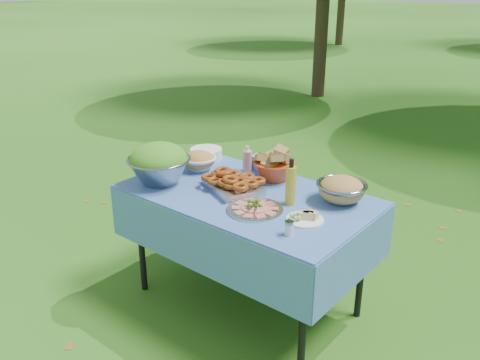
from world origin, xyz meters
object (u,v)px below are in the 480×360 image
(picnic_table, at_px, (247,250))
(plate_stack, at_px, (206,153))
(bread_bowl, at_px, (274,166))
(pasta_bowl_steel, at_px, (342,189))
(oil_bottle, at_px, (291,182))
(charcuterie_platter, at_px, (255,204))
(salad_bowl, at_px, (159,163))

(picnic_table, distance_m, plate_stack, 0.80)
(picnic_table, distance_m, bread_bowl, 0.55)
(bread_bowl, bearing_deg, pasta_bowl_steel, -3.99)
(plate_stack, bearing_deg, bread_bowl, -1.64)
(pasta_bowl_steel, bearing_deg, oil_bottle, -133.70)
(picnic_table, height_order, plate_stack, plate_stack)
(picnic_table, height_order, bread_bowl, bread_bowl)
(picnic_table, xyz_separation_m, bread_bowl, (-0.01, 0.29, 0.47))
(picnic_table, relative_size, bread_bowl, 5.46)
(charcuterie_platter, xyz_separation_m, oil_bottle, (0.10, 0.19, 0.10))
(plate_stack, height_order, pasta_bowl_steel, pasta_bowl_steel)
(salad_bowl, relative_size, bread_bowl, 1.45)
(picnic_table, xyz_separation_m, pasta_bowl_steel, (0.48, 0.25, 0.46))
(bread_bowl, relative_size, charcuterie_platter, 0.86)
(salad_bowl, xyz_separation_m, bread_bowl, (0.52, 0.49, -0.04))
(salad_bowl, height_order, charcuterie_platter, salad_bowl)
(picnic_table, xyz_separation_m, charcuterie_platter, (0.18, -0.15, 0.42))
(pasta_bowl_steel, bearing_deg, salad_bowl, -155.47)
(bread_bowl, relative_size, pasta_bowl_steel, 0.95)
(salad_bowl, height_order, pasta_bowl_steel, salad_bowl)
(salad_bowl, height_order, oil_bottle, oil_bottle)
(oil_bottle, bearing_deg, plate_stack, 163.40)
(plate_stack, height_order, charcuterie_platter, plate_stack)
(bread_bowl, relative_size, oil_bottle, 1.00)
(salad_bowl, xyz_separation_m, pasta_bowl_steel, (1.01, 0.46, -0.05))
(pasta_bowl_steel, height_order, oil_bottle, oil_bottle)
(plate_stack, xyz_separation_m, charcuterie_platter, (0.79, -0.46, -0.00))
(salad_bowl, bearing_deg, oil_bottle, 17.07)
(salad_bowl, relative_size, oil_bottle, 1.45)
(plate_stack, bearing_deg, pasta_bowl_steel, -2.70)
(plate_stack, bearing_deg, picnic_table, -26.46)
(salad_bowl, bearing_deg, bread_bowl, 43.79)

